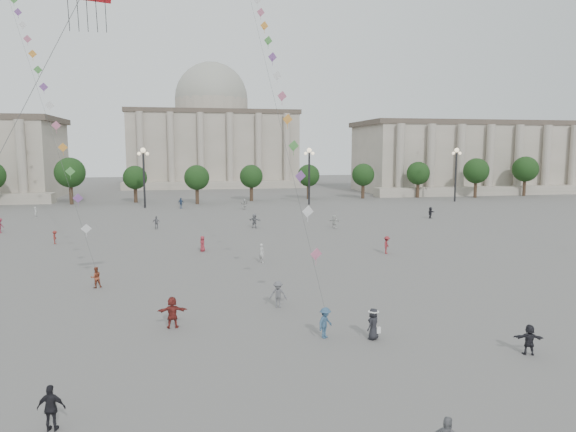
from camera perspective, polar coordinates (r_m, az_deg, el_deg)
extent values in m
plane|color=#575452|center=(27.04, 5.87, -15.01)|extent=(360.00, 360.00, 0.00)
cube|color=gray|center=(144.67, 23.79, 5.84)|extent=(80.00, 22.00, 16.00)
cube|color=brown|center=(144.79, 23.97, 9.24)|extent=(81.60, 22.44, 1.20)
cube|color=gray|center=(134.49, 26.79, 2.62)|extent=(84.00, 4.00, 2.00)
cube|color=gray|center=(154.08, -8.37, 7.19)|extent=(46.00, 30.00, 20.00)
cube|color=brown|center=(154.42, -8.45, 11.12)|extent=(46.92, 30.60, 1.20)
cube|color=gray|center=(137.41, -7.96, 3.43)|extent=(48.30, 4.00, 2.00)
cylinder|color=gray|center=(154.56, -8.46, 11.82)|extent=(21.00, 21.00, 5.00)
sphere|color=#9B9A8D|center=(154.78, -8.48, 12.75)|extent=(21.00, 21.00, 21.00)
cylinder|color=#332219|center=(104.72, -23.50, 2.09)|extent=(0.70, 0.70, 3.52)
sphere|color=black|center=(104.49, -23.60, 4.10)|extent=(5.12, 5.12, 5.12)
cylinder|color=#332219|center=(102.80, -16.95, 2.29)|extent=(0.70, 0.70, 3.52)
sphere|color=black|center=(102.56, -17.03, 4.34)|extent=(5.12, 5.12, 5.12)
cylinder|color=#332219|center=(102.26, -10.25, 2.47)|extent=(0.70, 0.70, 3.52)
sphere|color=black|center=(102.02, -10.29, 4.53)|extent=(5.12, 5.12, 5.12)
cylinder|color=#332219|center=(103.13, -3.56, 2.62)|extent=(0.70, 0.70, 3.52)
sphere|color=black|center=(102.89, -3.58, 4.66)|extent=(5.12, 5.12, 5.12)
cylinder|color=#332219|center=(105.36, 2.93, 2.72)|extent=(0.70, 0.70, 3.52)
sphere|color=black|center=(105.13, 2.94, 4.72)|extent=(5.12, 5.12, 5.12)
cylinder|color=#332219|center=(108.88, 9.08, 2.79)|extent=(0.70, 0.70, 3.52)
sphere|color=black|center=(108.65, 9.12, 4.72)|extent=(5.12, 5.12, 5.12)
cylinder|color=#332219|center=(113.56, 14.78, 2.82)|extent=(0.70, 0.70, 3.52)
sphere|color=black|center=(113.34, 14.84, 4.68)|extent=(5.12, 5.12, 5.12)
cylinder|color=#332219|center=(119.27, 19.98, 2.83)|extent=(0.70, 0.70, 3.52)
sphere|color=black|center=(119.06, 20.06, 4.59)|extent=(5.12, 5.12, 5.12)
cylinder|color=#332219|center=(125.86, 24.68, 2.82)|extent=(0.70, 0.70, 3.52)
sphere|color=black|center=(125.67, 24.77, 4.49)|extent=(5.12, 5.12, 5.12)
cylinder|color=#262628|center=(94.35, -15.70, 3.89)|extent=(0.36, 0.36, 10.00)
sphere|color=#FFE5B2|center=(94.21, -15.81, 7.04)|extent=(0.90, 0.90, 0.90)
sphere|color=#FFE5B2|center=(94.27, -16.22, 6.67)|extent=(0.60, 0.60, 0.60)
sphere|color=#FFE5B2|center=(94.15, -15.37, 6.69)|extent=(0.60, 0.60, 0.60)
cylinder|color=#262628|center=(96.68, 2.36, 4.23)|extent=(0.36, 0.36, 10.00)
sphere|color=#FFE5B2|center=(96.53, 2.38, 7.32)|extent=(0.90, 0.90, 0.90)
sphere|color=#FFE5B2|center=(96.37, 1.97, 6.96)|extent=(0.60, 0.60, 0.60)
sphere|color=#FFE5B2|center=(96.70, 2.78, 6.96)|extent=(0.60, 0.60, 0.60)
cylinder|color=#262628|center=(107.65, 18.13, 4.19)|extent=(0.36, 0.36, 10.00)
sphere|color=#FFE5B2|center=(107.52, 18.24, 6.96)|extent=(0.90, 0.90, 0.90)
sphere|color=#FFE5B2|center=(107.19, 17.90, 6.65)|extent=(0.60, 0.60, 0.60)
sphere|color=#FFE5B2|center=(107.87, 18.56, 6.63)|extent=(0.60, 0.60, 0.60)
imported|color=#334B72|center=(92.38, -11.82, 1.42)|extent=(1.20, 0.94, 1.90)
imported|color=maroon|center=(72.96, -29.36, -0.94)|extent=(0.98, 1.35, 1.88)
imported|color=black|center=(29.23, 25.22, -12.31)|extent=(1.52, 0.90, 1.56)
imported|color=beige|center=(89.21, -4.89, 1.33)|extent=(1.75, 1.43, 1.88)
imported|color=#57565B|center=(33.95, -1.12, -8.70)|extent=(1.27, 0.92, 1.76)
imported|color=silver|center=(67.90, 5.17, -0.62)|extent=(1.58, 1.46, 1.76)
imported|color=maroon|center=(52.04, 10.92, -3.17)|extent=(1.17, 1.30, 1.75)
imported|color=black|center=(80.31, 15.55, 0.36)|extent=(1.59, 1.35, 1.72)
imported|color=silver|center=(86.93, -26.23, 0.37)|extent=(0.48, 0.66, 1.67)
imported|color=slate|center=(67.93, -3.75, -0.52)|extent=(1.81, 1.48, 1.94)
imported|color=#B7B6B3|center=(47.21, -2.95, -4.12)|extent=(0.70, 0.77, 1.76)
imported|color=slate|center=(69.04, -14.43, -0.72)|extent=(1.00, 0.42, 1.70)
imported|color=maroon|center=(61.91, -24.47, -2.16)|extent=(0.64, 1.00, 1.48)
imported|color=maroon|center=(52.92, -9.48, -3.06)|extent=(0.66, 0.86, 1.58)
imported|color=maroon|center=(30.97, -12.73, -10.39)|extent=(1.72, 0.55, 1.85)
imported|color=black|center=(21.87, -24.81, -18.80)|extent=(1.08, 0.57, 1.76)
imported|color=brown|center=(41.24, -20.56, -6.40)|extent=(0.95, 0.85, 1.59)
imported|color=#325170|center=(28.80, 4.16, -11.74)|extent=(1.25, 1.21, 1.71)
imported|color=black|center=(28.90, 9.47, -11.75)|extent=(1.00, 0.96, 1.72)
cone|color=white|center=(28.67, 9.50, -10.31)|extent=(0.52, 0.52, 0.14)
cylinder|color=white|center=(28.68, 9.50, -10.43)|extent=(0.60, 0.60, 0.02)
cube|color=white|center=(28.96, 10.03, -12.37)|extent=(0.22, 0.10, 0.35)
cylinder|color=#3F3F3F|center=(60.71, -27.28, 16.39)|extent=(0.02, 0.02, 55.69)
cube|color=white|center=(42.33, -21.50, -1.31)|extent=(0.76, 0.25, 0.76)
cube|color=#834D9B|center=(43.84, -22.31, 1.85)|extent=(0.76, 0.25, 0.76)
cube|color=#4E9846|center=(45.49, -23.05, 4.59)|extent=(0.76, 0.25, 0.76)
cube|color=#F09B38|center=(47.24, -23.73, 7.00)|extent=(0.76, 0.25, 0.76)
cube|color=#C96A89|center=(49.07, -24.37, 9.15)|extent=(0.76, 0.25, 0.76)
cube|color=white|center=(50.97, -24.96, 11.08)|extent=(0.76, 0.25, 0.76)
cube|color=#834D9B|center=(52.92, -25.51, 12.82)|extent=(0.76, 0.25, 0.76)
cube|color=#4E9846|center=(54.91, -26.03, 14.40)|extent=(0.76, 0.25, 0.76)
cube|color=#F09B38|center=(56.94, -26.52, 15.83)|extent=(0.76, 0.25, 0.76)
cube|color=#C96A89|center=(59.01, -26.98, 17.13)|extent=(0.76, 0.25, 0.76)
cube|color=white|center=(61.10, -27.41, 18.32)|extent=(0.76, 0.25, 0.76)
cube|color=#834D9B|center=(63.21, -27.81, 19.42)|extent=(0.76, 0.25, 0.76)
cube|color=#4E9846|center=(65.34, -28.20, 20.42)|extent=(0.76, 0.25, 0.76)
cylinder|color=#3F3F3F|center=(57.51, -4.06, 22.36)|extent=(0.02, 0.02, 74.67)
cube|color=#C96A89|center=(29.82, 3.14, -4.23)|extent=(0.76, 0.25, 0.76)
cube|color=white|center=(31.43, 2.22, 0.50)|extent=(0.76, 0.25, 0.76)
cube|color=#834D9B|center=(33.26, 1.38, 4.46)|extent=(0.76, 0.25, 0.76)
cube|color=#4E9846|center=(35.23, 0.63, 7.82)|extent=(0.76, 0.25, 0.76)
cube|color=#F09B38|center=(37.31, -0.04, 10.70)|extent=(0.76, 0.25, 0.76)
cube|color=#C96A89|center=(39.47, -0.66, 13.19)|extent=(0.76, 0.25, 0.76)
cube|color=white|center=(41.70, -1.22, 15.35)|extent=(0.76, 0.25, 0.76)
cube|color=#834D9B|center=(43.97, -1.74, 17.24)|extent=(0.76, 0.25, 0.76)
cube|color=#4E9846|center=(46.29, -2.21, 18.90)|extent=(0.76, 0.25, 0.76)
cube|color=#F09B38|center=(48.64, -2.64, 20.37)|extent=(0.76, 0.25, 0.76)
cube|color=#C96A89|center=(51.01, -3.04, 21.68)|extent=(0.76, 0.25, 0.76)
cube|color=white|center=(53.41, -3.42, 22.84)|extent=(0.76, 0.25, 0.76)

